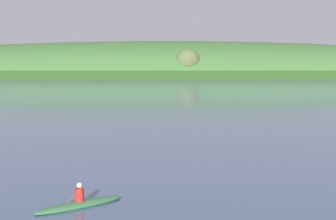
% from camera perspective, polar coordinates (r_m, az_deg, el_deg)
% --- Properties ---
extents(far_shoreline_hill, '(543.42, 106.17, 40.46)m').
position_cam_1_polar(far_shoreline_hill, '(279.27, 1.43, 3.80)').
color(far_shoreline_hill, '#27431B').
rests_on(far_shoreline_hill, ground).
extents(canoe_with_paddler, '(3.35, 2.76, 1.02)m').
position_cam_1_polar(canoe_with_paddler, '(18.96, -10.07, -10.56)').
color(canoe_with_paddler, '#33663D').
rests_on(canoe_with_paddler, ground).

